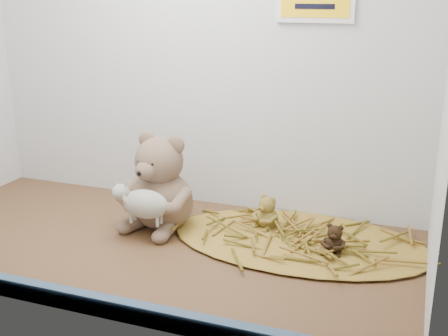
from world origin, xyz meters
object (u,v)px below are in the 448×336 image
at_px(main_teddy, 161,181).
at_px(mini_teddy_brown, 335,237).
at_px(toy_lamb, 145,204).
at_px(mini_teddy_tan, 268,211).

bearing_deg(main_teddy, mini_teddy_brown, 8.22).
distance_m(main_teddy, mini_teddy_brown, 0.43).
bearing_deg(main_teddy, toy_lamb, -79.04).
bearing_deg(toy_lamb, mini_teddy_tan, 30.38).
xyz_separation_m(main_teddy, mini_teddy_brown, (0.42, -0.02, -0.07)).
relative_size(toy_lamb, mini_teddy_tan, 1.81).
distance_m(toy_lamb, mini_teddy_tan, 0.29).
height_order(toy_lamb, mini_teddy_brown, toy_lamb).
bearing_deg(mini_teddy_brown, main_teddy, -178.25).
relative_size(mini_teddy_tan, mini_teddy_brown, 1.23).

